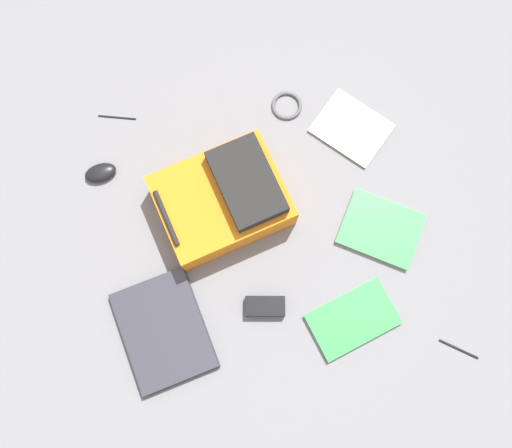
{
  "coord_description": "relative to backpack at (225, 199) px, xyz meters",
  "views": [
    {
      "loc": [
        -0.36,
        0.12,
        1.79
      ],
      "look_at": [
        0.03,
        0.04,
        0.02
      ],
      "focal_mm": 38.66,
      "sensor_mm": 36.0,
      "label": 1
    }
  ],
  "objects": [
    {
      "name": "power_brick",
      "position": [
        -0.36,
        -0.06,
        -0.06
      ],
      "size": [
        0.09,
        0.14,
        0.04
      ],
      "primitive_type": "cube",
      "rotation": [
        0.0,
        0.0,
        -0.21
      ],
      "color": "black",
      "rests_on": "ground_plane"
    },
    {
      "name": "cable_coil",
      "position": [
        0.31,
        -0.28,
        -0.07
      ],
      "size": [
        0.11,
        0.11,
        0.01
      ],
      "primitive_type": "torus",
      "color": "#4C4C51",
      "rests_on": "ground_plane"
    },
    {
      "name": "pen_blue",
      "position": [
        -0.62,
        -0.63,
        -0.07
      ],
      "size": [
        0.09,
        0.11,
        0.01
      ],
      "primitive_type": "cylinder",
      "rotation": [
        1.57,
        0.0,
        2.5
      ],
      "color": "black",
      "rests_on": "ground_plane"
    },
    {
      "name": "laptop",
      "position": [
        -0.37,
        0.27,
        -0.06
      ],
      "size": [
        0.38,
        0.31,
        0.03
      ],
      "color": "#24242C",
      "rests_on": "ground_plane"
    },
    {
      "name": "book_manual",
      "position": [
        0.18,
        -0.48,
        -0.07
      ],
      "size": [
        0.31,
        0.3,
        0.01
      ],
      "color": "silver",
      "rests_on": "ground_plane"
    },
    {
      "name": "backpack",
      "position": [
        0.0,
        0.0,
        0.0
      ],
      "size": [
        0.39,
        0.45,
        0.18
      ],
      "color": "orange",
      "rests_on": "ground_plane"
    },
    {
      "name": "computer_mouse",
      "position": [
        0.19,
        0.39,
        -0.06
      ],
      "size": [
        0.07,
        0.11,
        0.03
      ],
      "primitive_type": "ellipsoid",
      "rotation": [
        0.0,
        0.0,
        0.11
      ],
      "color": "black",
      "rests_on": "ground_plane"
    },
    {
      "name": "book_red",
      "position": [
        -0.19,
        -0.49,
        -0.07
      ],
      "size": [
        0.31,
        0.32,
        0.02
      ],
      "color": "silver",
      "rests_on": "ground_plane"
    },
    {
      "name": "pen_black",
      "position": [
        0.39,
        0.31,
        -0.07
      ],
      "size": [
        0.05,
        0.13,
        0.01
      ],
      "primitive_type": "cylinder",
      "rotation": [
        1.57,
        0.0,
        -0.3
      ],
      "color": "black",
      "rests_on": "ground_plane"
    },
    {
      "name": "ground_plane",
      "position": [
        -0.12,
        -0.13,
        -0.08
      ],
      "size": [
        3.62,
        3.62,
        0.0
      ],
      "primitive_type": "plane",
      "color": "slate"
    },
    {
      "name": "book_comic",
      "position": [
        -0.46,
        -0.33,
        -0.07
      ],
      "size": [
        0.23,
        0.31,
        0.02
      ],
      "color": "silver",
      "rests_on": "ground_plane"
    }
  ]
}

